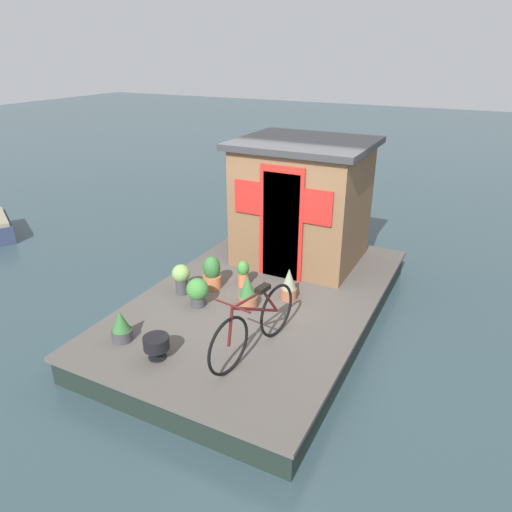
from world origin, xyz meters
name	(u,v)px	position (x,y,z in m)	size (l,w,h in m)	color
ground_plane	(262,318)	(0.00, 0.00, 0.00)	(60.00, 60.00, 0.00)	#2D4247
houseboat_deck	(262,306)	(0.00, 0.00, 0.21)	(5.22, 3.23, 0.42)	#4C4742
houseboat_cabin	(302,201)	(1.50, 0.00, 1.44)	(1.88, 2.13, 2.04)	brown
bicycle	(254,324)	(-1.36, -0.57, 0.80)	(1.64, 0.50, 0.84)	black
potted_plant_geranium	(198,291)	(-0.72, 0.66, 0.64)	(0.32, 0.32, 0.42)	#38383D
potted_plant_basil	(181,277)	(-0.52, 1.08, 0.68)	(0.27, 0.27, 0.46)	#38383D
potted_plant_thyme	(212,273)	(-0.16, 0.78, 0.66)	(0.28, 0.28, 0.51)	#B2603D
potted_plant_ivy	(243,273)	(0.10, 0.38, 0.64)	(0.19, 0.19, 0.42)	#B2603D
potted_plant_mint	(289,284)	(0.05, -0.41, 0.64)	(0.24, 0.24, 0.48)	#935138
potted_plant_succulent	(248,292)	(-0.42, 0.02, 0.64)	(0.28, 0.28, 0.47)	#935138
potted_plant_lavender	(121,327)	(-1.89, 1.03, 0.61)	(0.26, 0.26, 0.41)	#38383D
charcoal_grill	(156,344)	(-1.99, 0.40, 0.61)	(0.31, 0.31, 0.29)	black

